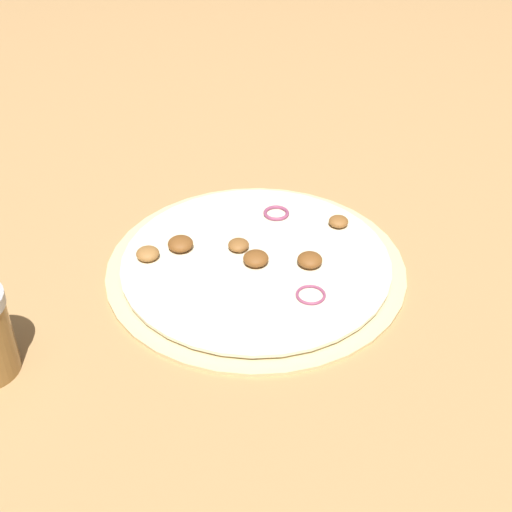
# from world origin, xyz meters

# --- Properties ---
(ground_plane) EXTENTS (3.00, 3.00, 0.00)m
(ground_plane) POSITION_xyz_m (0.00, 0.00, 0.00)
(ground_plane) COLOR tan
(pizza) EXTENTS (0.35, 0.35, 0.03)m
(pizza) POSITION_xyz_m (0.00, 0.00, 0.01)
(pizza) COLOR beige
(pizza) RESTS_ON ground_plane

